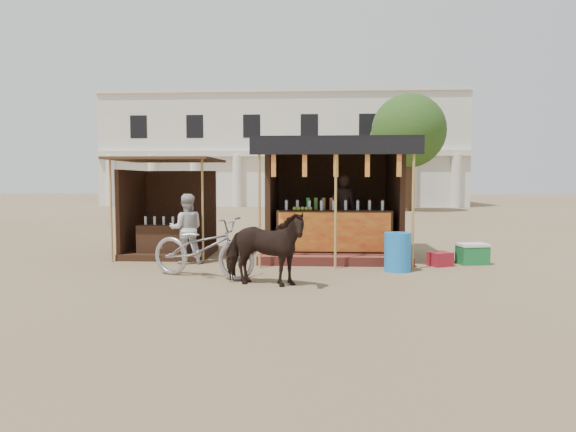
# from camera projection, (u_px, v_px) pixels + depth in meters

# --- Properties ---
(ground) EXTENTS (120.00, 120.00, 0.00)m
(ground) POSITION_uv_depth(u_px,v_px,m) (283.00, 282.00, 9.31)
(ground) COLOR #846B4C
(ground) RESTS_ON ground
(main_stall) EXTENTS (3.60, 3.61, 2.78)m
(main_stall) POSITION_uv_depth(u_px,v_px,m) (334.00, 214.00, 12.53)
(main_stall) COLOR #943A30
(main_stall) RESTS_ON ground
(secondary_stall) EXTENTS (2.40, 2.40, 2.38)m
(secondary_stall) POSITION_uv_depth(u_px,v_px,m) (164.00, 221.00, 12.66)
(secondary_stall) COLOR #351F13
(secondary_stall) RESTS_ON ground
(cow) EXTENTS (1.68, 1.04, 1.32)m
(cow) POSITION_uv_depth(u_px,v_px,m) (264.00, 249.00, 8.97)
(cow) COLOR black
(cow) RESTS_ON ground
(motorbike) EXTENTS (2.34, 1.48, 1.16)m
(motorbike) POSITION_uv_depth(u_px,v_px,m) (203.00, 247.00, 9.77)
(motorbike) COLOR #9F9FA8
(motorbike) RESTS_ON ground
(bystander) EXTENTS (0.86, 0.73, 1.55)m
(bystander) POSITION_uv_depth(u_px,v_px,m) (187.00, 229.00, 11.38)
(bystander) COLOR beige
(bystander) RESTS_ON ground
(blue_barrel) EXTENTS (0.55, 0.55, 0.79)m
(blue_barrel) POSITION_uv_depth(u_px,v_px,m) (398.00, 252.00, 10.45)
(blue_barrel) COLOR blue
(blue_barrel) RESTS_ON ground
(red_crate) EXTENTS (0.55, 0.53, 0.30)m
(red_crate) POSITION_uv_depth(u_px,v_px,m) (440.00, 259.00, 11.10)
(red_crate) COLOR maroon
(red_crate) RESTS_ON ground
(cooler) EXTENTS (0.71, 0.56, 0.46)m
(cooler) POSITION_uv_depth(u_px,v_px,m) (472.00, 254.00, 11.34)
(cooler) COLOR #187034
(cooler) RESTS_ON ground
(background_building) EXTENTS (26.00, 7.45, 8.18)m
(background_building) POSITION_uv_depth(u_px,v_px,m) (284.00, 152.00, 38.97)
(background_building) COLOR silver
(background_building) RESTS_ON ground
(tree) EXTENTS (4.50, 4.40, 7.00)m
(tree) POSITION_uv_depth(u_px,v_px,m) (405.00, 134.00, 30.70)
(tree) COLOR #382314
(tree) RESTS_ON ground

